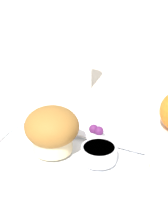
# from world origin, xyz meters

# --- Properties ---
(ground_plane) EXTENTS (3.00, 3.00, 0.00)m
(ground_plane) POSITION_xyz_m (0.00, 0.00, 0.00)
(ground_plane) COLOR beige
(plate) EXTENTS (0.25, 0.25, 0.02)m
(plate) POSITION_xyz_m (-0.01, -0.01, 0.01)
(plate) COLOR white
(plate) RESTS_ON ground_plane
(muffin) EXTENTS (0.08, 0.08, 0.07)m
(muffin) POSITION_xyz_m (-0.02, -0.03, 0.06)
(muffin) COLOR beige
(muffin) RESTS_ON plate
(cream_ramekin) EXTENTS (0.05, 0.05, 0.02)m
(cream_ramekin) POSITION_xyz_m (0.05, -0.01, 0.03)
(cream_ramekin) COLOR silver
(cream_ramekin) RESTS_ON plate
(berry_pair) EXTENTS (0.03, 0.02, 0.02)m
(berry_pair) POSITION_xyz_m (0.00, 0.05, 0.03)
(berry_pair) COLOR #4C194C
(berry_pair) RESTS_ON plate
(butter_knife) EXTENTS (0.18, 0.04, 0.00)m
(butter_knife) POSITION_xyz_m (0.01, 0.03, 0.02)
(butter_knife) COLOR silver
(butter_knife) RESTS_ON plate
(juice_glass) EXTENTS (0.06, 0.06, 0.11)m
(juice_glass) POSITION_xyz_m (-0.16, 0.22, 0.05)
(juice_glass) COLOR silver
(juice_glass) RESTS_ON ground_plane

